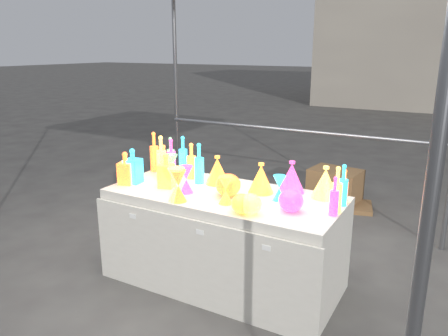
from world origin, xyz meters
The scene contains 33 objects.
ground centered at (0.00, 0.00, 0.00)m, with size 80.00×80.00×0.00m, color #62605B.
display_table centered at (0.00, -0.01, 0.37)m, with size 1.84×0.83×0.75m.
cardboard_box_closed centered at (0.26, 2.27, 0.21)m, with size 0.58×0.42×0.42m, color olive.
cardboard_box_flat centered at (0.43, 2.16, 0.03)m, with size 0.60×0.43×0.05m, color olive.
bottle_0 centered at (-0.70, 0.18, 0.88)m, with size 0.07×0.07×0.27m, color #E71541, non-canonical shape.
bottle_1 centered at (-0.61, 0.34, 0.91)m, with size 0.08×0.08×0.33m, color #1F991B, non-canonical shape.
bottle_2 centered at (-0.85, 0.24, 0.93)m, with size 0.08×0.08×0.36m, color #FFAD1A, non-canonical shape.
bottle_3 centered at (-0.69, 0.27, 0.90)m, with size 0.08×0.08×0.31m, color #1B5F9E, non-canonical shape.
bottle_4 centered at (-0.70, 0.14, 0.93)m, with size 0.08×0.08×0.36m, color #15877F, non-canonical shape.
bottle_5 centered at (-0.71, 0.30, 0.91)m, with size 0.07×0.07×0.32m, color #A62194, non-canonical shape.
bottle_6 centered at (-0.43, 0.21, 0.90)m, with size 0.08×0.08×0.31m, color #E71541, non-canonical shape.
bottle_7 centered at (-0.30, 0.12, 0.92)m, with size 0.08×0.08×0.34m, color #1F991B, non-canonical shape.
decanter_0 centered at (-0.47, -0.10, 0.89)m, with size 0.11×0.11×0.28m, color #E71541, non-canonical shape.
decanter_1 centered at (-0.81, -0.19, 0.89)m, with size 0.11×0.11×0.27m, color #FFAD1A, non-canonical shape.
decanter_2 centered at (-0.78, -0.13, 0.90)m, with size 0.12×0.12×0.29m, color #1F991B, non-canonical shape.
hourglass_0 centered at (-0.20, -0.32, 0.87)m, with size 0.12×0.12×0.23m, color #FFAD1A, non-canonical shape.
hourglass_1 centered at (-0.26, -0.13, 0.86)m, with size 0.11×0.11×0.21m, color #1B5F9E, non-canonical shape.
hourglass_2 centered at (-0.22, -0.32, 0.87)m, with size 0.12×0.12×0.25m, color #15877F, non-canonical shape.
hourglass_3 centered at (-0.54, 0.06, 0.86)m, with size 0.11×0.11×0.23m, color #A62194, non-canonical shape.
hourglass_4 centered at (0.12, -0.20, 0.85)m, with size 0.10×0.10×0.20m, color #E71541, non-canonical shape.
hourglass_5 centered at (0.43, 0.06, 0.84)m, with size 0.09×0.09×0.19m, color #1F991B, non-canonical shape.
globe_0 centered at (0.31, -0.30, 0.81)m, with size 0.15×0.15×0.12m, color #E71541, non-canonical shape.
globe_1 centered at (0.37, -0.29, 0.81)m, with size 0.16×0.16×0.13m, color #15877F, non-canonical shape.
globe_2 centered at (0.06, -0.04, 0.83)m, with size 0.19×0.19×0.15m, color #FFAD1A, non-canonical shape.
globe_3 centered at (0.59, -0.11, 0.82)m, with size 0.17×0.17×0.14m, color #1B5F9E, non-canonical shape.
lampshade_0 centered at (-0.17, 0.19, 0.87)m, with size 0.20×0.20×0.23m, color #EBFF35, non-canonical shape.
lampshade_1 centered at (0.24, 0.15, 0.87)m, with size 0.20×0.20×0.24m, color #EBFF35, non-canonical shape.
lampshade_2 centered at (0.44, 0.28, 0.87)m, with size 0.21×0.21×0.25m, color #1B5F9E, non-canonical shape.
lampshade_3 centered at (0.70, 0.28, 0.87)m, with size 0.20×0.20×0.24m, color #15877F, non-canonical shape.
bottle_8 centered at (0.86, 0.18, 0.90)m, with size 0.07×0.07×0.30m, color #1F991B, non-canonical shape.
bottle_9 centered at (0.86, 0.21, 0.88)m, with size 0.06×0.06×0.25m, color #FFAD1A, non-canonical shape.
bottle_10 centered at (0.86, -0.04, 0.88)m, with size 0.06×0.06×0.27m, color #1B5F9E, non-canonical shape.
bottle_11 centered at (0.86, 0.01, 0.91)m, with size 0.07×0.07×0.32m, color #15877F, non-canonical shape.
Camera 1 is at (1.56, -2.77, 1.83)m, focal length 35.00 mm.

